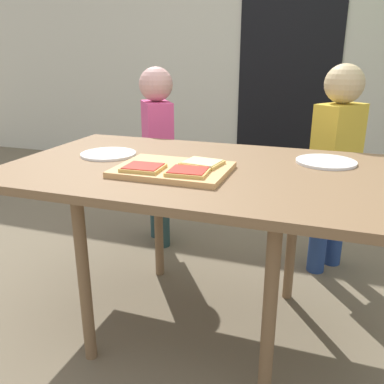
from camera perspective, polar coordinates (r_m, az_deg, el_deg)
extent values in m
plane|color=#6C5F4A|center=(1.83, 1.11, -17.89)|extent=(16.00, 16.00, 0.00)
cube|color=beige|center=(4.04, 13.80, 22.31)|extent=(8.00, 0.20, 2.75)
cube|color=black|center=(3.93, 13.42, 16.98)|extent=(0.90, 0.02, 2.00)
cube|color=brown|center=(1.52, 1.27, 3.03)|extent=(1.45, 0.87, 0.03)
cylinder|color=brown|center=(1.52, -14.88, -11.83)|extent=(0.04, 0.04, 0.66)
cylinder|color=brown|center=(1.32, 10.76, -16.85)|extent=(0.04, 0.04, 0.66)
cylinder|color=brown|center=(2.03, -4.74, -3.19)|extent=(0.04, 0.04, 0.66)
cylinder|color=brown|center=(1.88, 13.87, -5.55)|extent=(0.04, 0.04, 0.66)
cube|color=tan|center=(1.44, -2.70, 3.17)|extent=(0.39, 0.29, 0.02)
cube|color=tan|center=(1.41, -6.84, 3.37)|extent=(0.14, 0.12, 0.01)
cube|color=red|center=(1.41, -6.85, 3.66)|extent=(0.12, 0.11, 0.00)
cube|color=tan|center=(1.35, -0.54, 2.83)|extent=(0.14, 0.12, 0.01)
cube|color=red|center=(1.35, -0.54, 3.13)|extent=(0.13, 0.11, 0.00)
cube|color=tan|center=(1.46, 1.43, 4.04)|extent=(0.15, 0.13, 0.01)
cube|color=#F3DE92|center=(1.46, 1.43, 4.32)|extent=(0.13, 0.12, 0.00)
cylinder|color=silver|center=(1.65, 18.26, 4.05)|extent=(0.23, 0.23, 0.01)
cylinder|color=white|center=(1.73, -11.62, 5.25)|extent=(0.23, 0.23, 0.01)
cylinder|color=#233E3F|center=(2.50, -4.93, -0.99)|extent=(0.09, 0.09, 0.49)
cylinder|color=#233E3F|center=(2.38, -4.28, -2.09)|extent=(0.09, 0.09, 0.49)
cube|color=#E54C8C|center=(2.33, -4.88, 8.24)|extent=(0.25, 0.28, 0.35)
sphere|color=#D39B94|center=(2.29, -5.07, 14.82)|extent=(0.19, 0.19, 0.19)
cylinder|color=navy|center=(2.30, 19.56, -3.78)|extent=(0.09, 0.09, 0.50)
cylinder|color=navy|center=(2.19, 17.44, -4.66)|extent=(0.09, 0.09, 0.50)
cube|color=gold|center=(2.12, 19.73, 6.66)|extent=(0.25, 0.28, 0.36)
sphere|color=tan|center=(2.08, 20.58, 14.02)|extent=(0.18, 0.18, 0.18)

